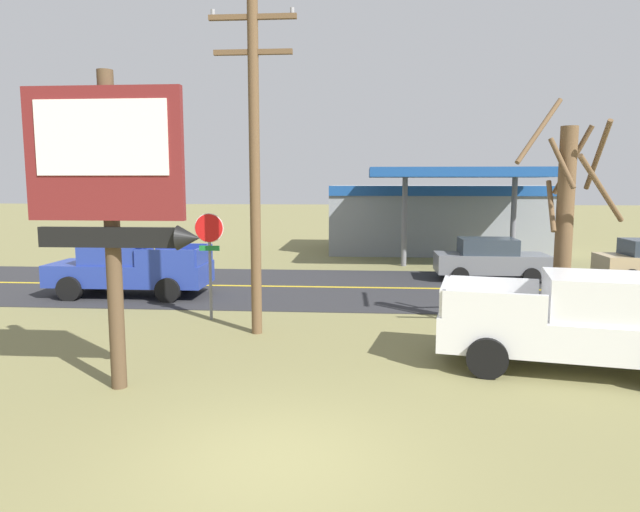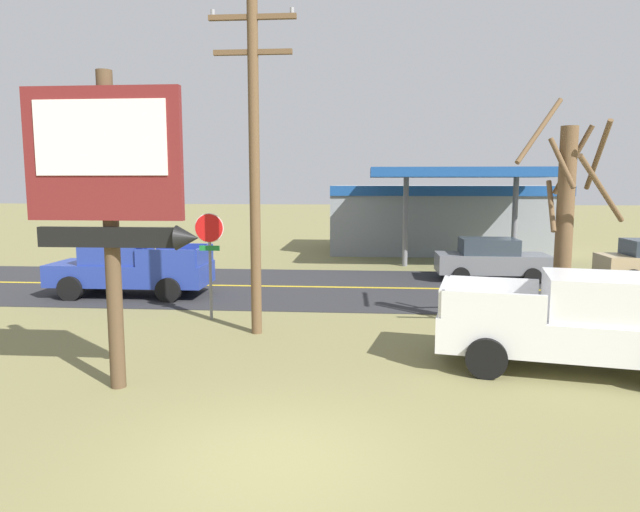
# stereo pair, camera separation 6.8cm
# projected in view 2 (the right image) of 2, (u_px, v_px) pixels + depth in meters

# --- Properties ---
(ground_plane) EXTENTS (180.00, 180.00, 0.00)m
(ground_plane) POSITION_uv_depth(u_px,v_px,m) (272.00, 462.00, 7.79)
(ground_plane) COLOR olive
(road_asphalt) EXTENTS (140.00, 8.00, 0.02)m
(road_asphalt) POSITION_uv_depth(u_px,v_px,m) (331.00, 287.00, 20.64)
(road_asphalt) COLOR #2B2B2D
(road_asphalt) RESTS_ON ground
(road_centre_line) EXTENTS (126.00, 0.20, 0.01)m
(road_centre_line) POSITION_uv_depth(u_px,v_px,m) (331.00, 287.00, 20.64)
(road_centre_line) COLOR gold
(road_centre_line) RESTS_ON road_asphalt
(motel_sign) EXTENTS (3.06, 0.54, 5.72)m
(motel_sign) POSITION_uv_depth(u_px,v_px,m) (109.00, 183.00, 10.01)
(motel_sign) COLOR brown
(motel_sign) RESTS_ON ground
(stop_sign) EXTENTS (0.80, 0.08, 2.95)m
(stop_sign) POSITION_uv_depth(u_px,v_px,m) (210.00, 247.00, 15.59)
(stop_sign) COLOR slate
(stop_sign) RESTS_ON ground
(utility_pole) EXTENTS (2.10, 0.26, 8.15)m
(utility_pole) POSITION_uv_depth(u_px,v_px,m) (254.00, 157.00, 13.88)
(utility_pole) COLOR brown
(utility_pole) RESTS_ON ground
(bare_tree) EXTENTS (2.49, 2.50, 5.87)m
(bare_tree) POSITION_uv_depth(u_px,v_px,m) (565.00, 224.00, 13.54)
(bare_tree) COLOR brown
(bare_tree) RESTS_ON ground
(gas_station) EXTENTS (12.00, 11.50, 4.40)m
(gas_station) POSITION_uv_depth(u_px,v_px,m) (443.00, 216.00, 31.10)
(gas_station) COLOR gray
(gas_station) RESTS_ON ground
(pickup_white_parked_on_lawn) EXTENTS (5.48, 2.99, 1.96)m
(pickup_white_parked_on_lawn) POSITION_uv_depth(u_px,v_px,m) (574.00, 323.00, 11.49)
(pickup_white_parked_on_lawn) COLOR silver
(pickup_white_parked_on_lawn) RESTS_ON ground
(pickup_blue_on_road) EXTENTS (5.20, 2.24, 1.96)m
(pickup_blue_on_road) POSITION_uv_depth(u_px,v_px,m) (129.00, 267.00, 19.08)
(pickup_blue_on_road) COLOR #233893
(pickup_blue_on_road) RESTS_ON ground
(car_grey_mid_lane) EXTENTS (4.20, 2.00, 1.64)m
(car_grey_mid_lane) POSITION_uv_depth(u_px,v_px,m) (491.00, 259.00, 22.02)
(car_grey_mid_lane) COLOR slate
(car_grey_mid_lane) RESTS_ON ground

